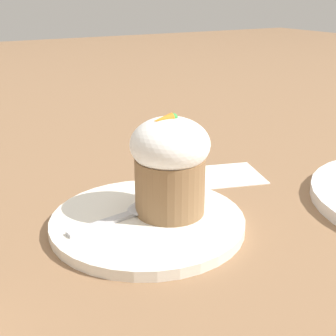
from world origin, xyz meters
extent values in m
plane|color=#846042|center=(0.00, 0.00, 0.00)|extent=(4.00, 4.00, 0.00)
cylinder|color=white|center=(0.00, 0.00, 0.01)|extent=(0.20, 0.20, 0.01)
cylinder|color=olive|center=(-0.03, 0.00, 0.04)|extent=(0.07, 0.07, 0.06)
ellipsoid|color=white|center=(-0.03, 0.00, 0.09)|extent=(0.08, 0.08, 0.06)
cone|color=orange|center=(-0.02, 0.00, 0.11)|extent=(0.02, 0.01, 0.01)
sphere|color=green|center=(-0.03, 0.00, 0.11)|extent=(0.01, 0.01, 0.01)
cube|color=#B7B7BC|center=(0.05, -0.01, 0.01)|extent=(0.08, 0.02, 0.00)
ellipsoid|color=#B7B7BC|center=(-0.01, -0.01, 0.01)|extent=(0.05, 0.04, 0.01)
cube|color=white|center=(-0.16, -0.08, 0.00)|extent=(0.11, 0.10, 0.00)
camera|label=1|loc=(0.20, 0.39, 0.24)|focal=50.00mm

